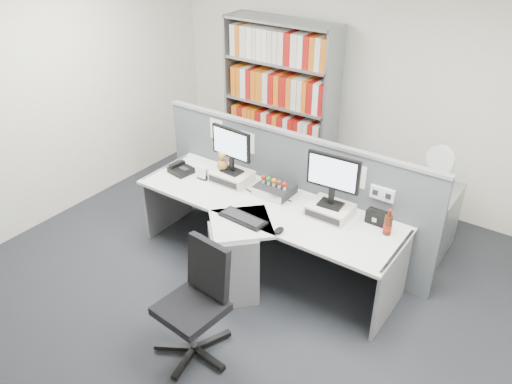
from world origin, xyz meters
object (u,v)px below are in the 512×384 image
Objects in this scene: desktop_pc at (275,190)px; monitor_right at (333,176)px; shelving_unit at (280,106)px; monitor_left at (231,147)px; cola_bottle at (388,225)px; filing_cabinet at (429,220)px; desk at (253,238)px; keyboard at (243,218)px; desk_fan at (440,162)px; office_chair at (198,299)px; desk_calendar at (203,174)px; mouse at (279,230)px; speaker at (377,217)px; desk_phone at (181,169)px.

monitor_right is at bearing -2.79° from desktop_pc.
monitor_left is at bearing -75.55° from shelving_unit.
filing_cabinet is at bearing 85.02° from cola_bottle.
desk is 0.95m from monitor_right.
monitor_left is 1.93× the size of cola_bottle.
monitor_left is 0.81m from keyboard.
desk_fan reaches higher than office_chair.
desk_fan is (1.99, 1.15, 0.23)m from desk_calendar.
desk reaches higher than filing_cabinet.
shelving_unit reaches higher than desk_fan.
keyboard is at bearing -177.49° from mouse.
desk_fan is at bearing 75.77° from speaker.
desk_phone is at bearing -175.46° from cola_bottle.
desk_phone is at bearing 135.93° from office_chair.
mouse is 0.87m from speaker.
desk is 2.12m from shelving_unit.
keyboard is at bearing -65.82° from shelving_unit.
desk_fan is (0.00, -0.00, 0.65)m from filing_cabinet.
keyboard reaches higher than desk.
mouse reaches higher than keyboard.
keyboard is 0.89m from office_chair.
desk is 7.73× the size of desktop_pc.
desktop_pc is at bearing 98.32° from office_chair.
shelving_unit is 2.09× the size of office_chair.
office_chair is at bearing -80.09° from desk.
desk_phone is (-1.42, 0.33, 0.01)m from mouse.
keyboard is (0.51, -0.51, -0.36)m from monitor_left.
filing_cabinet is (1.99, 1.15, -0.42)m from desk_calendar.
cola_bottle is 0.34× the size of filing_cabinet.
desk_phone reaches higher than desk.
filing_cabinet is at bearing 51.57° from keyboard.
mouse is at bearing -17.65° from desk_calendar.
desk_phone is at bearing 166.79° from mouse.
desk is 14.71× the size of speaker.
cola_bottle is at bearing 33.72° from mouse.
office_chair is at bearing -51.94° from desk_calendar.
shelving_unit reaches higher than office_chair.
desk is at bearing 84.55° from keyboard.
monitor_left is at bearing 150.54° from mouse.
monitor_left is at bearing -149.47° from desk_fan.
desk_fan is (0.23, 0.90, 0.22)m from speaker.
monitor_left reaches higher than cola_bottle.
filing_cabinet is (0.84, 1.51, -0.39)m from mouse.
mouse is 2.34m from shelving_unit.
speaker is at bearing 4.76° from desktop_pc.
mouse is 0.91m from office_chair.
desk is 0.99m from office_chair.
desk_fan is at bearing -12.08° from shelving_unit.
desktop_pc is 0.70× the size of desk_fan.
monitor_right reaches higher than speaker.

